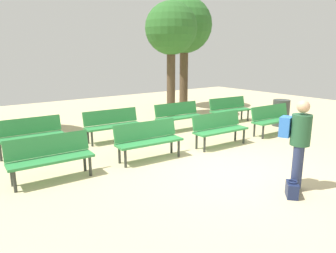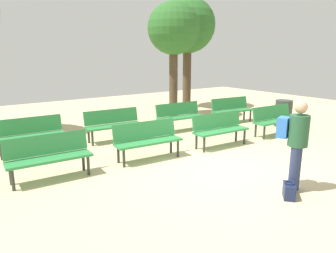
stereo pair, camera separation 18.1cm
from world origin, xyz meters
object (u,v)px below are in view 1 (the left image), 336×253
object	(u,v)px
bench_r1_c2	(178,115)
bench_r1_c0	(29,134)
bench_r0_c3	(273,118)
tree_2	(171,30)
bench_r0_c2	(219,127)
bench_r1_c1	(113,123)
trash_bin	(281,113)
visitor_with_backpack	(298,140)
bench_r0_c0	(50,155)
tree_1	(184,26)
handbag	(292,189)
bench_r1_c3	(229,108)
bench_r0_c1	(148,138)

from	to	relation	value
bench_r1_c2	bench_r1_c0	bearing A→B (deg)	178.86
bench_r0_c3	tree_2	distance (m)	4.94
bench_r0_c2	bench_r0_c3	xyz separation A→B (m)	(2.21, -0.10, 0.00)
bench_r1_c0	bench_r1_c1	size ratio (longest dim) A/B	0.99
trash_bin	visitor_with_backpack	bearing A→B (deg)	-143.51
bench_r0_c3	trash_bin	distance (m)	1.31
bench_r0_c0	bench_r1_c2	xyz separation A→B (m)	(4.53, 1.67, 0.00)
tree_1	handbag	size ratio (longest dim) A/B	13.32
visitor_with_backpack	trash_bin	bearing A→B (deg)	-162.53
bench_r0_c2	bench_r1_c0	size ratio (longest dim) A/B	1.01
bench_r0_c0	handbag	xyz separation A→B (m)	(3.10, -3.28, -0.37)
bench_r1_c1	tree_1	world-z (taller)	tree_1
bench_r1_c2	bench_r1_c1	bearing A→B (deg)	179.21
bench_r1_c3	visitor_with_backpack	size ratio (longest dim) A/B	0.99
bench_r1_c3	tree_2	xyz separation A→B (m)	(-1.06, 2.06, 2.74)
bench_r0_c1	handbag	size ratio (longest dim) A/B	4.54
bench_r1_c1	visitor_with_backpack	size ratio (longest dim) A/B	0.99
tree_2	visitor_with_backpack	size ratio (longest dim) A/B	2.60
bench_r0_c0	tree_1	world-z (taller)	tree_1
bench_r0_c3	tree_2	world-z (taller)	tree_2
bench_r1_c0	bench_r1_c1	world-z (taller)	same
bench_r1_c0	bench_r0_c3	bearing A→B (deg)	-18.50
tree_1	trash_bin	distance (m)	5.76
bench_r1_c2	tree_2	xyz separation A→B (m)	(1.17, 1.91, 2.74)
bench_r0_c3	tree_1	xyz separation A→B (m)	(0.91, 5.36, 3.03)
bench_r0_c0	tree_2	xyz separation A→B (m)	(5.70, 3.58, 2.74)
bench_r1_c1	bench_r0_c3	bearing A→B (deg)	-23.92
bench_r1_c0	bench_r0_c2	bearing A→B (deg)	-26.65
bench_r1_c1	bench_r1_c2	distance (m)	2.26
bench_r1_c1	bench_r1_c2	bearing A→B (deg)	0.10
bench_r1_c0	handbag	xyz separation A→B (m)	(3.00, -5.28, -0.37)
bench_r0_c1	bench_r1_c3	bearing A→B (deg)	24.26
bench_r0_c0	bench_r1_c1	distance (m)	2.92
visitor_with_backpack	bench_r1_c1	bearing A→B (deg)	-96.13
bench_r0_c1	bench_r1_c0	distance (m)	2.98
bench_r0_c0	bench_r1_c0	world-z (taller)	same
trash_bin	bench_r0_c3	bearing A→B (deg)	-156.78
bench_r1_c2	tree_1	world-z (taller)	tree_1
bench_r1_c0	visitor_with_backpack	world-z (taller)	visitor_with_backpack
bench_r1_c1	handbag	distance (m)	5.18
bench_r1_c1	visitor_with_backpack	xyz separation A→B (m)	(1.13, -4.94, 0.43)
bench_r0_c1	tree_2	distance (m)	5.78
tree_1	handbag	distance (m)	9.89
bench_r0_c0	bench_r0_c3	world-z (taller)	same
bench_r1_c2	tree_2	size ratio (longest dim) A/B	0.38
tree_2	trash_bin	world-z (taller)	tree_2
visitor_with_backpack	tree_1	bearing A→B (deg)	-135.65
bench_r1_c2	bench_r0_c0	bearing A→B (deg)	-156.62
handbag	bench_r0_c0	bearing A→B (deg)	133.36
tree_1	visitor_with_backpack	distance (m)	9.37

